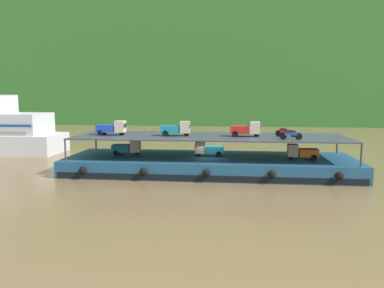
{
  "coord_description": "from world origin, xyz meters",
  "views": [
    {
      "loc": [
        2.34,
        -36.49,
        7.44
      ],
      "look_at": [
        -1.72,
        0.0,
        2.7
      ],
      "focal_mm": 36.54,
      "sensor_mm": 36.0,
      "label": 1
    }
  ],
  "objects": [
    {
      "name": "mini_truck_upper_stern",
      "position": [
        -9.4,
        -0.35,
        4.19
      ],
      "size": [
        2.75,
        1.22,
        1.38
      ],
      "color": "#1E47B7",
      "rests_on": "cargo_rack"
    },
    {
      "name": "mini_truck_lower_mid",
      "position": [
        8.4,
        -0.54,
        2.19
      ],
      "size": [
        2.74,
        1.21,
        1.38
      ],
      "color": "orange",
      "rests_on": "cargo_barge"
    },
    {
      "name": "hillside_far_bank",
      "position": [
        0.0,
        71.81,
        24.31
      ],
      "size": [
        130.79,
        40.31,
        43.17
      ],
      "color": "#33702D",
      "rests_on": "ground"
    },
    {
      "name": "motorcycle_upper_port",
      "position": [
        7.1,
        -2.34,
        3.93
      ],
      "size": [
        1.9,
        0.55,
        0.87
      ],
      "color": "black",
      "rests_on": "cargo_rack"
    },
    {
      "name": "mini_truck_lower_aft",
      "position": [
        -0.13,
        0.35,
        2.19
      ],
      "size": [
        2.75,
        1.22,
        1.38
      ],
      "color": "teal",
      "rests_on": "cargo_barge"
    },
    {
      "name": "mini_truck_upper_mid",
      "position": [
        -3.18,
        -0.36,
        4.19
      ],
      "size": [
        2.78,
        1.28,
        1.38
      ],
      "color": "teal",
      "rests_on": "cargo_rack"
    },
    {
      "name": "ground_plane",
      "position": [
        0.0,
        0.0,
        0.0
      ],
      "size": [
        400.0,
        400.0,
        0.0
      ],
      "primitive_type": "plane",
      "color": "brown"
    },
    {
      "name": "mini_truck_upper_fore",
      "position": [
        3.33,
        -0.26,
        4.19
      ],
      "size": [
        2.79,
        1.28,
        1.38
      ],
      "color": "red",
      "rests_on": "cargo_rack"
    },
    {
      "name": "mini_truck_lower_stern",
      "position": [
        -8.19,
        0.46,
        2.19
      ],
      "size": [
        2.78,
        1.26,
        1.38
      ],
      "color": "teal",
      "rests_on": "cargo_barge"
    },
    {
      "name": "cargo_barge",
      "position": [
        0.0,
        -0.03,
        0.75
      ],
      "size": [
        26.9,
        9.12,
        1.5
      ],
      "color": "navy",
      "rests_on": "ground"
    },
    {
      "name": "cargo_rack",
      "position": [
        0.0,
        0.0,
        3.44
      ],
      "size": [
        25.3,
        7.8,
        2.0
      ],
      "color": "#383D47",
      "rests_on": "cargo_barge"
    },
    {
      "name": "motorcycle_upper_centre",
      "position": [
        6.97,
        0.0,
        3.93
      ],
      "size": [
        1.89,
        0.55,
        0.87
      ],
      "color": "black",
      "rests_on": "cargo_rack"
    }
  ]
}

